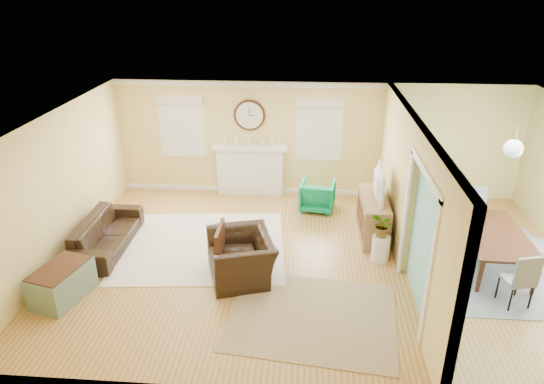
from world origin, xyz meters
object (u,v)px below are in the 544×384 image
object	(u,v)px
green_chair	(318,195)
eames_chair	(242,257)
sofa	(106,233)
credenza	(373,216)
dining_table	(493,249)

from	to	relation	value
green_chair	eames_chair	bearing A→B (deg)	73.25
eames_chair	green_chair	xyz separation A→B (m)	(1.29, 2.71, -0.05)
sofa	credenza	xyz separation A→B (m)	(4.99, 0.88, 0.10)
eames_chair	green_chair	world-z (taller)	eames_chair
dining_table	credenza	bearing A→B (deg)	64.48
sofa	credenza	size ratio (longest dim) A/B	1.40
eames_chair	green_chair	bearing A→B (deg)	136.93
green_chair	dining_table	size ratio (longest dim) A/B	0.39
dining_table	eames_chair	bearing A→B (deg)	99.81
eames_chair	sofa	bearing A→B (deg)	-123.83
green_chair	dining_table	bearing A→B (deg)	154.78
sofa	dining_table	world-z (taller)	dining_table
green_chair	dining_table	xyz separation A→B (m)	(3.02, -2.04, -0.00)
eames_chair	credenza	bearing A→B (deg)	107.50
sofa	eames_chair	distance (m)	2.75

